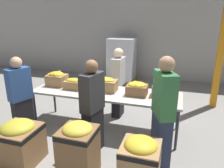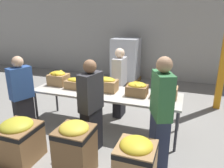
# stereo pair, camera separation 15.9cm
# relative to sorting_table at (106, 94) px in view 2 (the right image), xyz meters

# --- Properties ---
(ground_plane) EXTENTS (30.00, 30.00, 0.00)m
(ground_plane) POSITION_rel_sorting_table_xyz_m (0.00, 0.00, -0.77)
(ground_plane) COLOR gray
(wall_back) EXTENTS (16.00, 0.08, 4.00)m
(wall_back) POSITION_rel_sorting_table_xyz_m (0.00, 4.09, 1.23)
(wall_back) COLOR #B7B7B2
(wall_back) RESTS_ON ground_plane
(sorting_table) EXTENTS (3.02, 0.89, 0.81)m
(sorting_table) POSITION_rel_sorting_table_xyz_m (0.00, 0.00, 0.00)
(sorting_table) COLOR beige
(sorting_table) RESTS_ON ground_plane
(banana_box_0) EXTENTS (0.40, 0.34, 0.33)m
(banana_box_0) POSITION_rel_sorting_table_xyz_m (-1.16, 0.10, 0.20)
(banana_box_0) COLOR #A37A4C
(banana_box_0) RESTS_ON sorting_table
(banana_box_1) EXTENTS (0.48, 0.29, 0.24)m
(banana_box_1) POSITION_rel_sorting_table_xyz_m (-0.64, -0.00, 0.16)
(banana_box_1) COLOR #A37A4C
(banana_box_1) RESTS_ON sorting_table
(banana_box_2) EXTENTS (0.50, 0.31, 0.29)m
(banana_box_2) POSITION_rel_sorting_table_xyz_m (-0.03, 0.06, 0.20)
(banana_box_2) COLOR #A37A4C
(banana_box_2) RESTS_ON sorting_table
(banana_box_3) EXTENTS (0.40, 0.32, 0.27)m
(banana_box_3) POSITION_rel_sorting_table_xyz_m (0.64, 0.04, 0.18)
(banana_box_3) COLOR olive
(banana_box_3) RESTS_ON sorting_table
(banana_box_4) EXTENTS (0.46, 0.30, 0.29)m
(banana_box_4) POSITION_rel_sorting_table_xyz_m (1.16, 0.10, 0.19)
(banana_box_4) COLOR tan
(banana_box_4) RESTS_ON sorting_table
(volunteer_0) EXTENTS (0.40, 0.53, 1.76)m
(volunteer_0) POSITION_rel_sorting_table_xyz_m (1.21, -0.80, 0.11)
(volunteer_0) COLOR #2D3856
(volunteer_0) RESTS_ON ground_plane
(volunteer_1) EXTENTS (0.23, 0.44, 1.61)m
(volunteer_1) POSITION_rel_sorting_table_xyz_m (0.08, 0.67, 0.04)
(volunteer_1) COLOR black
(volunteer_1) RESTS_ON ground_plane
(volunteer_2) EXTENTS (0.36, 0.47, 1.58)m
(volunteer_2) POSITION_rel_sorting_table_xyz_m (-1.48, -0.72, 0.02)
(volunteer_2) COLOR black
(volunteer_2) RESTS_ON ground_plane
(volunteer_3) EXTENTS (0.31, 0.48, 1.64)m
(volunteer_3) POSITION_rel_sorting_table_xyz_m (0.06, -0.82, 0.05)
(volunteer_3) COLOR black
(volunteer_3) RESTS_ON ground_plane
(donation_bin_0) EXTENTS (0.61, 0.61, 0.73)m
(donation_bin_0) POSITION_rel_sorting_table_xyz_m (-0.96, -1.47, -0.38)
(donation_bin_0) COLOR olive
(donation_bin_0) RESTS_ON ground_plane
(donation_bin_1) EXTENTS (0.51, 0.51, 0.86)m
(donation_bin_1) POSITION_rel_sorting_table_xyz_m (0.09, -1.47, -0.31)
(donation_bin_1) COLOR olive
(donation_bin_1) RESTS_ON ground_plane
(donation_bin_2) EXTENTS (0.52, 0.52, 0.78)m
(donation_bin_2) POSITION_rel_sorting_table_xyz_m (1.00, -1.47, -0.35)
(donation_bin_2) COLOR tan
(donation_bin_2) RESTS_ON ground_plane
(pallet_stack_0) EXTENTS (0.95, 0.95, 1.54)m
(pallet_stack_0) POSITION_rel_sorting_table_xyz_m (-0.54, 3.33, -0.01)
(pallet_stack_0) COLOR olive
(pallet_stack_0) RESTS_ON ground_plane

